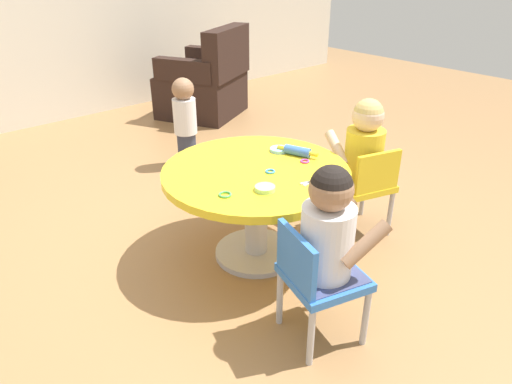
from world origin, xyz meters
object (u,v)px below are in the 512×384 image
craft_scissors (316,180)px  craft_table (256,190)px  child_chair_left (317,278)px  seated_child_right (364,145)px  child_chair_right (364,185)px  armchair_dark (206,84)px  seated_child_left (329,227)px  rolling_pin (297,151)px  toddler_standing (185,120)px

craft_scissors → craft_table: bearing=113.7°
child_chair_left → craft_scissors: bearing=43.5°
seated_child_right → craft_scissors: 0.51m
child_chair_right → armchair_dark: (0.65, 2.38, 0.00)m
child_chair_right → craft_scissors: child_chair_right is taller
child_chair_left → seated_child_left: seated_child_left is taller
craft_table → armchair_dark: size_ratio=0.98×
rolling_pin → craft_scissors: bearing=-119.5°
child_chair_left → seated_child_right: seated_child_right is taller
child_chair_left → rolling_pin: size_ratio=2.39×
seated_child_right → armchair_dark: armchair_dark is taller
rolling_pin → craft_scissors: 0.31m
craft_scissors → seated_child_left: bearing=-132.1°
child_chair_right → child_chair_left: bearing=-155.0°
craft_table → child_chair_left: bearing=-109.5°
armchair_dark → rolling_pin: bearing=-114.2°
craft_table → child_chair_right: (0.61, -0.23, -0.09)m
toddler_standing → craft_scissors: (-0.28, -1.53, 0.15)m
craft_table → craft_scissors: (0.13, -0.29, 0.12)m
craft_table → child_chair_right: bearing=-20.5°
craft_table → craft_scissors: craft_scissors is taller
craft_scissors → toddler_standing: bearing=79.7°
craft_table → child_chair_left: size_ratio=1.75×
craft_table → toddler_standing: (0.41, 1.24, -0.04)m
seated_child_right → seated_child_left: bearing=-151.5°
armchair_dark → craft_scissors: bearing=-114.9°
child_chair_left → rolling_pin: (0.50, 0.60, 0.23)m
seated_child_left → armchair_dark: 3.13m
seated_child_left → child_chair_right: bearing=26.7°
seated_child_right → craft_scissors: (-0.50, -0.10, -0.02)m
armchair_dark → craft_scissors: armchair_dark is taller
seated_child_left → toddler_standing: size_ratio=0.76×
child_chair_left → armchair_dark: size_ratio=0.56×
child_chair_right → armchair_dark: bearing=74.8°
child_chair_right → toddler_standing: (-0.20, 1.47, 0.05)m
child_chair_left → child_chair_right: 0.91m
child_chair_right → craft_scissors: 0.53m
seated_child_left → toddler_standing: seated_child_left is taller
seated_child_left → child_chair_left: bearing=163.5°
seated_child_left → armchair_dark: bearing=62.7°
seated_child_right → craft_scissors: seated_child_right is taller
toddler_standing → child_chair_right: bearing=-82.1°
child_chair_left → seated_child_left: size_ratio=1.05×
craft_table → toddler_standing: size_ratio=1.40×
seated_child_right → toddler_standing: (-0.22, 1.43, -0.17)m
craft_table → toddler_standing: 1.31m
rolling_pin → craft_table: bearing=177.3°
child_chair_left → rolling_pin: 0.81m
craft_table → armchair_dark: bearing=59.7°
armchair_dark → toddler_standing: size_ratio=1.42×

